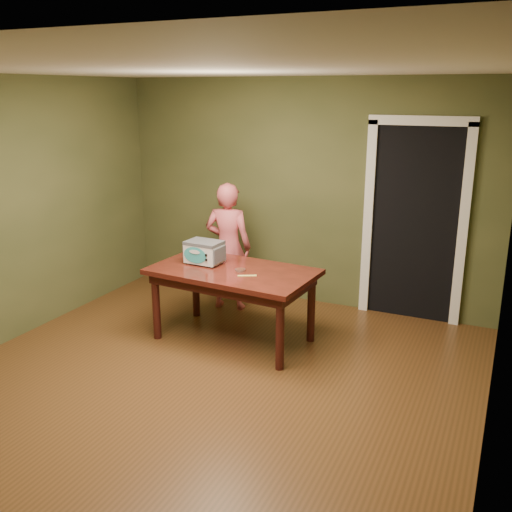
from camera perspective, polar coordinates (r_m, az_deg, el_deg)
The scene contains 8 objects.
floor at distance 4.96m, azimuth -6.15°, elevation -13.46°, with size 5.00×5.00×0.00m, color #563318.
room_shell at distance 4.37m, azimuth -6.83°, elevation 6.37°, with size 4.52×5.02×2.61m.
doorway at distance 6.66m, azimuth 15.99°, elevation 3.56°, with size 1.10×0.66×2.25m.
dining_table at distance 5.65m, azimuth -2.32°, elevation -2.31°, with size 1.66×1.01×0.75m.
toy_oven at distance 5.80m, azimuth -5.20°, elevation 0.46°, with size 0.39×0.28×0.23m.
baking_pan at distance 5.57m, azimuth -1.58°, elevation -1.39°, with size 0.10×0.10×0.02m.
spatula at distance 5.42m, azimuth -0.90°, elevation -1.98°, with size 0.18×0.03×0.01m, color #F8EA6C.
child at distance 6.50m, azimuth -2.79°, elevation 0.94°, with size 0.54×0.35×1.47m, color #C55157.
Camera 1 is at (2.27, -3.66, 2.45)m, focal length 40.00 mm.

